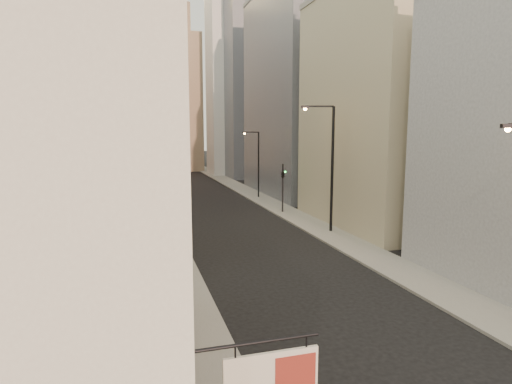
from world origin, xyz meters
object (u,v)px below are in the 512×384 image
at_px(streetlamp_mid, 329,161).
at_px(traffic_light_left, 152,183).
at_px(streetlamp_far, 257,161).
at_px(traffic_light_right, 283,176).
at_px(white_tower, 230,76).
at_px(clock_tower, 165,87).

xyz_separation_m(streetlamp_mid, traffic_light_left, (-13.47, 9.05, -2.34)).
xyz_separation_m(streetlamp_far, traffic_light_right, (-0.28, -10.21, -0.91)).
bearing_deg(white_tower, streetlamp_mid, -93.82).
bearing_deg(streetlamp_mid, streetlamp_far, 106.49).
relative_size(clock_tower, streetlamp_mid, 4.38).
bearing_deg(traffic_light_right, clock_tower, -66.98).
bearing_deg(white_tower, clock_tower, 128.16).
xyz_separation_m(white_tower, streetlamp_far, (-3.72, -30.70, -13.92)).
height_order(streetlamp_far, traffic_light_right, streetlamp_far).
relative_size(clock_tower, traffic_light_right, 8.98).
distance_m(traffic_light_left, traffic_light_right, 12.80).
height_order(traffic_light_left, traffic_light_right, same).
distance_m(white_tower, traffic_light_left, 46.68).
bearing_deg(streetlamp_far, white_tower, 77.65).
bearing_deg(streetlamp_far, clock_tower, 93.81).
height_order(streetlamp_mid, streetlamp_far, streetlamp_mid).
distance_m(streetlamp_far, traffic_light_left, 16.60).
relative_size(white_tower, streetlamp_far, 5.06).
xyz_separation_m(clock_tower, white_tower, (11.00, -14.00, 0.97)).
relative_size(white_tower, streetlamp_mid, 4.05).
distance_m(streetlamp_far, traffic_light_right, 10.25).
height_order(clock_tower, traffic_light_right, clock_tower).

